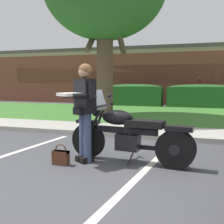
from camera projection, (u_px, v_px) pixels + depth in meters
The scene contains 11 objects.
ground_plane at pixel (101, 173), 4.20m from camera, with size 140.00×140.00×0.00m, color #424247.
curb_strip at pixel (138, 136), 6.76m from camera, with size 60.00×0.20×0.12m, color #ADA89E.
concrete_walk at pixel (145, 131), 7.57m from camera, with size 60.00×1.50×0.08m, color #ADA89E.
grass_lawn at pixel (163, 114), 11.38m from camera, with size 60.00×6.55×0.06m, color #3D752D.
stall_stripe_1 at pixel (142, 173), 4.21m from camera, with size 0.12×4.40×0.01m, color silver.
motorcycle at pixel (134, 135), 4.68m from camera, with size 2.24×0.82×1.26m.
rider_person at pixel (84, 105), 4.70m from camera, with size 0.61×0.67×1.70m.
handbag at pixel (61, 156), 4.61m from camera, with size 0.28×0.13×0.36m.
hedge_left at pixel (135, 95), 15.31m from camera, with size 3.05×0.90×1.24m.
hedge_center_left at pixel (200, 96), 14.25m from camera, with size 3.37×0.90×1.24m.
brick_building at pixel (182, 76), 19.62m from camera, with size 25.93×8.25×3.52m.
Camera 1 is at (1.40, -3.82, 1.41)m, focal length 43.92 mm.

